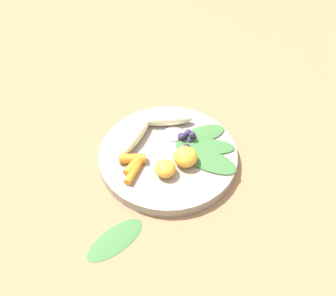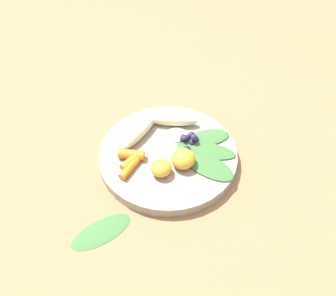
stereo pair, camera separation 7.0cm
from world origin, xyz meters
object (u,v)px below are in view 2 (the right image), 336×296
(banana_peeled_right, at_px, (170,120))
(kale_leaf_stray, at_px, (101,231))
(bowl, at_px, (168,155))
(banana_peeled_left, at_px, (139,132))
(orange_segment_near, at_px, (183,159))

(banana_peeled_right, height_order, kale_leaf_stray, banana_peeled_right)
(banana_peeled_right, relative_size, kale_leaf_stray, 1.07)
(banana_peeled_right, bearing_deg, bowl, 91.18)
(banana_peeled_left, relative_size, banana_peeled_right, 1.00)
(bowl, bearing_deg, kale_leaf_stray, 167.34)
(bowl, height_order, banana_peeled_left, banana_peeled_left)
(bowl, relative_size, kale_leaf_stray, 2.53)
(banana_peeled_left, xyz_separation_m, banana_peeled_right, (0.06, -0.05, 0.00))
(bowl, bearing_deg, banana_peeled_left, 77.10)
(kale_leaf_stray, bearing_deg, banana_peeled_left, -137.70)
(banana_peeled_right, distance_m, kale_leaf_stray, 0.28)
(banana_peeled_right, distance_m, orange_segment_near, 0.12)
(banana_peeled_left, bearing_deg, bowl, 87.98)
(bowl, relative_size, orange_segment_near, 6.05)
(bowl, xyz_separation_m, orange_segment_near, (-0.02, -0.04, 0.03))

